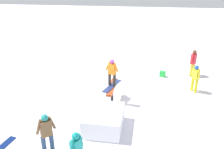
{
  "coord_description": "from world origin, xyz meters",
  "views": [
    {
      "loc": [
        -10.46,
        -1.29,
        6.18
      ],
      "look_at": [
        0.0,
        0.0,
        1.5
      ],
      "focal_mm": 40.0,
      "sensor_mm": 36.0,
      "label": 1
    }
  ],
  "objects_px": {
    "main_rider_on_rail": "(112,73)",
    "loose_snowboard_navy": "(0,149)",
    "backpack_on_snow": "(163,74)",
    "bystander_red": "(193,61)",
    "loose_snowboard_white": "(72,67)",
    "rail_feature": "(112,89)",
    "bystander_yellow": "(195,77)",
    "bystander_brown": "(46,132)"
  },
  "relations": [
    {
      "from": "bystander_red",
      "to": "loose_snowboard_navy",
      "type": "xyz_separation_m",
      "value": [
        -7.62,
        8.04,
        -0.9
      ]
    },
    {
      "from": "main_rider_on_rail",
      "to": "loose_snowboard_navy",
      "type": "distance_m",
      "value": 5.51
    },
    {
      "from": "loose_snowboard_white",
      "to": "backpack_on_snow",
      "type": "bearing_deg",
      "value": -149.55
    },
    {
      "from": "main_rider_on_rail",
      "to": "bystander_yellow",
      "type": "relative_size",
      "value": 1.02
    },
    {
      "from": "rail_feature",
      "to": "bystander_brown",
      "type": "relative_size",
      "value": 1.15
    },
    {
      "from": "loose_snowboard_white",
      "to": "backpack_on_snow",
      "type": "height_order",
      "value": "backpack_on_snow"
    },
    {
      "from": "bystander_yellow",
      "to": "loose_snowboard_navy",
      "type": "distance_m",
      "value": 9.59
    },
    {
      "from": "bystander_red",
      "to": "bystander_yellow",
      "type": "bearing_deg",
      "value": 25.41
    },
    {
      "from": "loose_snowboard_navy",
      "to": "backpack_on_snow",
      "type": "xyz_separation_m",
      "value": [
        7.25,
        -6.28,
        0.16
      ]
    },
    {
      "from": "bystander_red",
      "to": "loose_snowboard_navy",
      "type": "distance_m",
      "value": 11.11
    },
    {
      "from": "bystander_brown",
      "to": "rail_feature",
      "type": "bearing_deg",
      "value": -156.37
    },
    {
      "from": "main_rider_on_rail",
      "to": "loose_snowboard_navy",
      "type": "height_order",
      "value": "main_rider_on_rail"
    },
    {
      "from": "main_rider_on_rail",
      "to": "backpack_on_snow",
      "type": "xyz_separation_m",
      "value": [
        3.43,
        -2.62,
        -1.39
      ]
    },
    {
      "from": "bystander_brown",
      "to": "backpack_on_snow",
      "type": "distance_m",
      "value": 8.47
    },
    {
      "from": "main_rider_on_rail",
      "to": "loose_snowboard_white",
      "type": "distance_m",
      "value": 5.44
    },
    {
      "from": "bystander_brown",
      "to": "bystander_red",
      "type": "height_order",
      "value": "bystander_red"
    },
    {
      "from": "loose_snowboard_navy",
      "to": "backpack_on_snow",
      "type": "distance_m",
      "value": 9.59
    },
    {
      "from": "loose_snowboard_navy",
      "to": "main_rider_on_rail",
      "type": "bearing_deg",
      "value": -30.64
    },
    {
      "from": "main_rider_on_rail",
      "to": "backpack_on_snow",
      "type": "height_order",
      "value": "main_rider_on_rail"
    },
    {
      "from": "backpack_on_snow",
      "to": "bystander_brown",
      "type": "bearing_deg",
      "value": -95.94
    },
    {
      "from": "main_rider_on_rail",
      "to": "bystander_yellow",
      "type": "distance_m",
      "value": 4.53
    },
    {
      "from": "bystander_red",
      "to": "loose_snowboard_white",
      "type": "bearing_deg",
      "value": -60.65
    },
    {
      "from": "loose_snowboard_white",
      "to": "bystander_yellow",
      "type": "bearing_deg",
      "value": -161.01
    },
    {
      "from": "rail_feature",
      "to": "backpack_on_snow",
      "type": "height_order",
      "value": "rail_feature"
    },
    {
      "from": "main_rider_on_rail",
      "to": "bystander_brown",
      "type": "distance_m",
      "value": 4.22
    },
    {
      "from": "main_rider_on_rail",
      "to": "bystander_brown",
      "type": "height_order",
      "value": "main_rider_on_rail"
    },
    {
      "from": "main_rider_on_rail",
      "to": "loose_snowboard_navy",
      "type": "bearing_deg",
      "value": 156.53
    },
    {
      "from": "rail_feature",
      "to": "loose_snowboard_white",
      "type": "height_order",
      "value": "rail_feature"
    },
    {
      "from": "rail_feature",
      "to": "bystander_yellow",
      "type": "xyz_separation_m",
      "value": [
        1.71,
        -4.14,
        0.09
      ]
    },
    {
      "from": "rail_feature",
      "to": "bystander_yellow",
      "type": "relative_size",
      "value": 1.24
    },
    {
      "from": "bystander_brown",
      "to": "backpack_on_snow",
      "type": "bearing_deg",
      "value": -162.19
    },
    {
      "from": "loose_snowboard_white",
      "to": "loose_snowboard_navy",
      "type": "height_order",
      "value": "same"
    },
    {
      "from": "backpack_on_snow",
      "to": "loose_snowboard_navy",
      "type": "bearing_deg",
      "value": -105.08
    },
    {
      "from": "rail_feature",
      "to": "loose_snowboard_navy",
      "type": "xyz_separation_m",
      "value": [
        -3.82,
        3.66,
        -0.72
      ]
    },
    {
      "from": "bystander_brown",
      "to": "bystander_red",
      "type": "xyz_separation_m",
      "value": [
        7.55,
        -6.2,
        0.02
      ]
    },
    {
      "from": "rail_feature",
      "to": "loose_snowboard_navy",
      "type": "distance_m",
      "value": 5.34
    },
    {
      "from": "rail_feature",
      "to": "bystander_brown",
      "type": "xyz_separation_m",
      "value": [
        -3.74,
        1.82,
        0.16
      ]
    },
    {
      "from": "main_rider_on_rail",
      "to": "backpack_on_snow",
      "type": "distance_m",
      "value": 4.54
    },
    {
      "from": "bystander_red",
      "to": "loose_snowboard_navy",
      "type": "bearing_deg",
      "value": -14.55
    },
    {
      "from": "rail_feature",
      "to": "loose_snowboard_navy",
      "type": "relative_size",
      "value": 1.23
    },
    {
      "from": "rail_feature",
      "to": "bystander_yellow",
      "type": "height_order",
      "value": "bystander_yellow"
    },
    {
      "from": "bystander_yellow",
      "to": "loose_snowboard_white",
      "type": "xyz_separation_m",
      "value": [
        2.44,
        7.3,
        -0.82
      ]
    }
  ]
}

